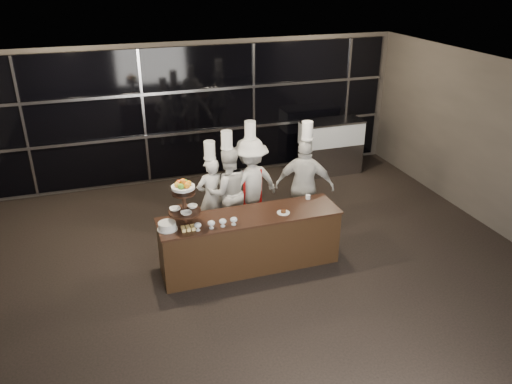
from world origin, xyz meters
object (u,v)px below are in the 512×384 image
object	(u,v)px
display_stand	(184,199)
chef_d	(305,186)
chef_a	(211,195)
chef_c	(250,184)
layer_cake	(167,226)
chef_b	(228,191)
display_case	(331,144)
buffet_counter	(250,240)

from	to	relation	value
display_stand	chef_d	distance (m)	2.44
chef_a	chef_c	size ratio (longest dim) A/B	0.86
layer_cake	chef_c	distance (m)	2.10
display_stand	chef_c	world-z (taller)	chef_c
chef_a	chef_b	xyz separation A→B (m)	(0.29, -0.05, 0.06)
display_stand	display_case	size ratio (longest dim) A/B	0.53
chef_c	chef_b	bearing A→B (deg)	-171.79
display_stand	chef_c	size ratio (longest dim) A/B	0.37
display_case	display_stand	bearing A→B (deg)	-141.17
chef_b	layer_cake	bearing A→B (deg)	-135.89
buffet_counter	chef_b	bearing A→B (deg)	91.66
buffet_counter	chef_b	size ratio (longest dim) A/B	1.48
display_case	chef_c	xyz separation A→B (m)	(-2.53, -1.95, 0.19)
chef_b	chef_d	size ratio (longest dim) A/B	0.93
buffet_counter	chef_a	xyz separation A→B (m)	(-0.32, 1.20, 0.30)
chef_c	chef_d	distance (m)	0.96
buffet_counter	chef_c	bearing A→B (deg)	71.91
display_stand	display_case	distance (m)	5.09
chef_d	layer_cake	bearing A→B (deg)	-161.48
layer_cake	chef_d	xyz separation A→B (m)	(2.54, 0.85, -0.08)
chef_a	chef_b	bearing A→B (deg)	-9.47
buffet_counter	chef_d	world-z (taller)	chef_d
chef_a	chef_d	xyz separation A→B (m)	(1.59, -0.40, 0.13)
display_stand	chef_a	size ratio (longest dim) A/B	0.42
chef_c	display_case	bearing A→B (deg)	37.54
layer_cake	chef_c	xyz separation A→B (m)	(1.68, 1.27, -0.10)
display_case	chef_b	world-z (taller)	chef_b
display_stand	display_case	world-z (taller)	display_stand
display_stand	chef_b	bearing A→B (deg)	50.09
buffet_counter	layer_cake	distance (m)	1.38
layer_cake	display_case	world-z (taller)	display_case
chef_b	chef_c	bearing A→B (deg)	8.21
chef_b	display_case	bearing A→B (deg)	34.12
display_case	chef_b	xyz separation A→B (m)	(-2.97, -2.01, 0.14)
chef_a	chef_d	size ratio (longest dim) A/B	0.85
chef_a	chef_b	world-z (taller)	chef_b
chef_c	chef_d	xyz separation A→B (m)	(0.87, -0.42, 0.02)
layer_cake	chef_d	distance (m)	2.68
layer_cake	chef_b	xyz separation A→B (m)	(1.24, 1.21, -0.15)
layer_cake	chef_a	distance (m)	1.59
chef_a	chef_d	world-z (taller)	chef_d
chef_a	chef_d	bearing A→B (deg)	-14.21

